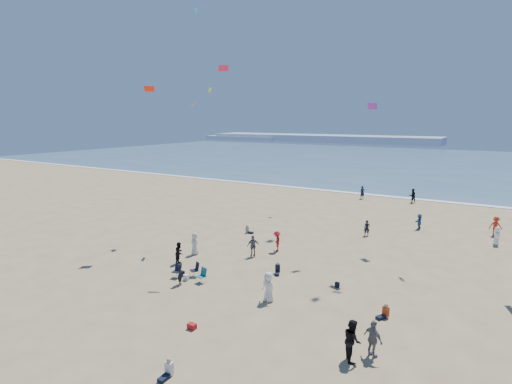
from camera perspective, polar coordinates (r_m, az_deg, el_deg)
The scene contains 13 objects.
ground at distance 21.40m, azimuth -16.96°, elevation -20.48°, with size 220.00×220.00×0.00m, color tan.
ocean at distance 108.42m, azimuth 23.59°, elevation 3.83°, with size 220.00×100.00×0.06m, color #476B84.
surf_line at distance 59.65m, azimuth 16.98°, elevation -0.47°, with size 220.00×1.20×0.08m, color white.
headland_far at distance 196.67m, azimuth 9.07°, elevation 7.59°, with size 110.00×20.00×3.20m, color #7A8EA8.
headland_near at distance 210.76m, azimuth -1.68°, elevation 7.73°, with size 40.00×14.00×2.00m, color #7A8EA8.
standing_flyers at distance 33.47m, azimuth 15.07°, elevation -7.27°, with size 26.02×39.05×1.94m.
seated_group at distance 24.65m, azimuth 1.92°, elevation -14.58°, with size 16.33×22.03×0.84m.
chair_cluster at distance 28.21m, azimuth -9.35°, elevation -11.21°, with size 2.69×1.54×1.00m.
white_tote at distance 28.14m, azimuth -9.97°, elevation -11.95°, with size 0.35×0.20×0.40m, color white.
black_backpack at distance 28.87m, azimuth -10.50°, elevation -11.40°, with size 0.30×0.22×0.38m, color black.
cooler at distance 22.25m, azimuth -9.15°, elevation -18.41°, with size 0.45×0.30×0.30m, color #A8181A.
navy_bag at distance 27.22m, azimuth 11.53°, elevation -12.87°, with size 0.28×0.18×0.34m, color black.
kites_aloft at distance 25.98m, azimuth 22.97°, elevation 17.14°, with size 39.89×46.21×26.05m.
Camera 1 is at (14.06, -11.96, 10.83)m, focal length 28.00 mm.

